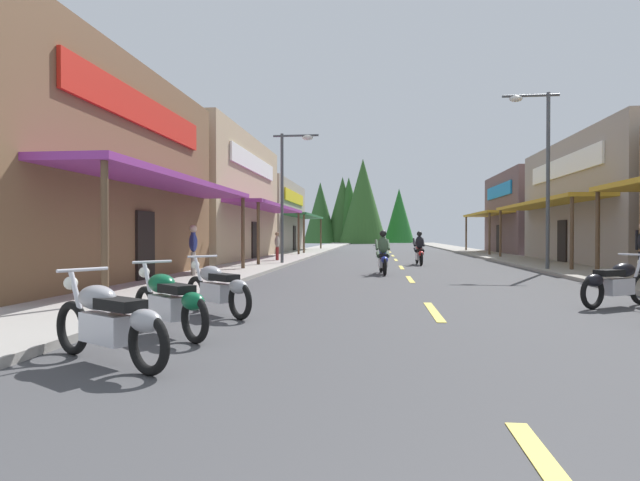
{
  "coord_description": "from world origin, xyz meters",
  "views": [
    {
      "loc": [
        -1.04,
        -0.76,
        1.43
      ],
      "look_at": [
        -3.96,
        25.38,
        1.1
      ],
      "focal_mm": 28.69,
      "sensor_mm": 36.0,
      "label": 1
    }
  ],
  "objects_px": {
    "motorcycle_parked_right_3": "(616,282)",
    "pedestrian_browsing": "(193,248)",
    "motorcycle_parked_left_1": "(169,301)",
    "motorcycle_parked_left_2": "(217,287)",
    "streetlamp_right": "(540,157)",
    "pedestrian_by_shop": "(277,245)",
    "motorcycle_parked_left_0": "(109,320)",
    "rider_cruising_lead": "(383,256)",
    "rider_cruising_trailing": "(419,251)",
    "streetlamp_left": "(289,179)"
  },
  "relations": [
    {
      "from": "rider_cruising_trailing",
      "to": "motorcycle_parked_left_2",
      "type": "bearing_deg",
      "value": 160.03
    },
    {
      "from": "motorcycle_parked_left_1",
      "to": "pedestrian_browsing",
      "type": "height_order",
      "value": "pedestrian_browsing"
    },
    {
      "from": "motorcycle_parked_left_2",
      "to": "pedestrian_browsing",
      "type": "distance_m",
      "value": 7.61
    },
    {
      "from": "motorcycle_parked_right_3",
      "to": "pedestrian_browsing",
      "type": "height_order",
      "value": "pedestrian_browsing"
    },
    {
      "from": "motorcycle_parked_left_0",
      "to": "pedestrian_by_shop",
      "type": "distance_m",
      "value": 20.18
    },
    {
      "from": "motorcycle_parked_left_0",
      "to": "rider_cruising_trailing",
      "type": "xyz_separation_m",
      "value": [
        4.87,
        18.84,
        0.17
      ]
    },
    {
      "from": "streetlamp_right",
      "to": "pedestrian_by_shop",
      "type": "bearing_deg",
      "value": 154.95
    },
    {
      "from": "motorcycle_parked_right_3",
      "to": "rider_cruising_trailing",
      "type": "height_order",
      "value": "rider_cruising_trailing"
    },
    {
      "from": "motorcycle_parked_right_3",
      "to": "pedestrian_browsing",
      "type": "bearing_deg",
      "value": 120.72
    },
    {
      "from": "pedestrian_browsing",
      "to": "motorcycle_parked_left_0",
      "type": "bearing_deg",
      "value": 79.11
    },
    {
      "from": "streetlamp_left",
      "to": "streetlamp_right",
      "type": "distance_m",
      "value": 10.58
    },
    {
      "from": "streetlamp_right",
      "to": "motorcycle_parked_left_2",
      "type": "distance_m",
      "value": 14.98
    },
    {
      "from": "motorcycle_parked_left_0",
      "to": "rider_cruising_trailing",
      "type": "bearing_deg",
      "value": -74.27
    },
    {
      "from": "motorcycle_parked_left_1",
      "to": "rider_cruising_lead",
      "type": "xyz_separation_m",
      "value": [
        3.12,
        11.41,
        0.17
      ]
    },
    {
      "from": "streetlamp_left",
      "to": "motorcycle_parked_right_3",
      "type": "xyz_separation_m",
      "value": [
        8.69,
        -12.55,
        -3.46
      ]
    },
    {
      "from": "streetlamp_left",
      "to": "pedestrian_browsing",
      "type": "distance_m",
      "value": 8.17
    },
    {
      "from": "motorcycle_parked_left_2",
      "to": "streetlamp_right",
      "type": "bearing_deg",
      "value": -86.38
    },
    {
      "from": "motorcycle_parked_left_0",
      "to": "motorcycle_parked_left_2",
      "type": "relative_size",
      "value": 1.14
    },
    {
      "from": "pedestrian_browsing",
      "to": "motorcycle_parked_left_1",
      "type": "bearing_deg",
      "value": 81.82
    },
    {
      "from": "streetlamp_left",
      "to": "pedestrian_browsing",
      "type": "bearing_deg",
      "value": -103.73
    },
    {
      "from": "pedestrian_by_shop",
      "to": "motorcycle_parked_left_1",
      "type": "bearing_deg",
      "value": 79.09
    },
    {
      "from": "rider_cruising_lead",
      "to": "motorcycle_parked_left_0",
      "type": "bearing_deg",
      "value": 162.17
    },
    {
      "from": "motorcycle_parked_left_1",
      "to": "pedestrian_browsing",
      "type": "xyz_separation_m",
      "value": [
        -2.92,
        8.84,
        0.51
      ]
    },
    {
      "from": "motorcycle_parked_left_1",
      "to": "motorcycle_parked_left_2",
      "type": "bearing_deg",
      "value": -52.55
    },
    {
      "from": "rider_cruising_trailing",
      "to": "pedestrian_by_shop",
      "type": "bearing_deg",
      "value": 77.24
    },
    {
      "from": "motorcycle_parked_left_2",
      "to": "pedestrian_by_shop",
      "type": "distance_m",
      "value": 16.74
    },
    {
      "from": "streetlamp_left",
      "to": "motorcycle_parked_left_1",
      "type": "height_order",
      "value": "streetlamp_left"
    },
    {
      "from": "streetlamp_left",
      "to": "motorcycle_parked_right_3",
      "type": "height_order",
      "value": "streetlamp_left"
    },
    {
      "from": "streetlamp_right",
      "to": "pedestrian_by_shop",
      "type": "height_order",
      "value": "streetlamp_right"
    },
    {
      "from": "streetlamp_left",
      "to": "motorcycle_parked_left_1",
      "type": "xyz_separation_m",
      "value": [
        1.11,
        -16.24,
        -3.46
      ]
    },
    {
      "from": "motorcycle_parked_right_3",
      "to": "pedestrian_browsing",
      "type": "relative_size",
      "value": 1.07
    },
    {
      "from": "rider_cruising_trailing",
      "to": "motorcycle_parked_right_3",
      "type": "bearing_deg",
      "value": -171.4
    },
    {
      "from": "motorcycle_parked_left_1",
      "to": "rider_cruising_trailing",
      "type": "xyz_separation_m",
      "value": [
        4.86,
        17.23,
        0.17
      ]
    },
    {
      "from": "streetlamp_left",
      "to": "motorcycle_parked_left_0",
      "type": "bearing_deg",
      "value": -86.45
    },
    {
      "from": "rider_cruising_lead",
      "to": "pedestrian_by_shop",
      "type": "height_order",
      "value": "rider_cruising_lead"
    },
    {
      "from": "motorcycle_parked_right_3",
      "to": "motorcycle_parked_left_2",
      "type": "relative_size",
      "value": 1.11
    },
    {
      "from": "streetlamp_left",
      "to": "rider_cruising_trailing",
      "type": "bearing_deg",
      "value": 9.42
    },
    {
      "from": "streetlamp_left",
      "to": "pedestrian_browsing",
      "type": "height_order",
      "value": "streetlamp_left"
    },
    {
      "from": "motorcycle_parked_left_1",
      "to": "pedestrian_by_shop",
      "type": "height_order",
      "value": "pedestrian_by_shop"
    },
    {
      "from": "motorcycle_parked_left_2",
      "to": "rider_cruising_lead",
      "type": "relative_size",
      "value": 0.78
    },
    {
      "from": "pedestrian_by_shop",
      "to": "motorcycle_parked_left_2",
      "type": "bearing_deg",
      "value": 80.17
    },
    {
      "from": "streetlamp_right",
      "to": "pedestrian_by_shop",
      "type": "distance_m",
      "value": 12.77
    },
    {
      "from": "motorcycle_parked_left_2",
      "to": "pedestrian_by_shop",
      "type": "relative_size",
      "value": 1.07
    },
    {
      "from": "motorcycle_parked_left_1",
      "to": "rider_cruising_trailing",
      "type": "bearing_deg",
      "value": -65.15
    },
    {
      "from": "streetlamp_left",
      "to": "streetlamp_right",
      "type": "relative_size",
      "value": 0.89
    },
    {
      "from": "streetlamp_right",
      "to": "motorcycle_parked_left_0",
      "type": "relative_size",
      "value": 3.57
    },
    {
      "from": "streetlamp_right",
      "to": "motorcycle_parked_left_1",
      "type": "distance_m",
      "value": 16.5
    },
    {
      "from": "motorcycle_parked_left_1",
      "to": "motorcycle_parked_left_2",
      "type": "height_order",
      "value": "same"
    },
    {
      "from": "streetlamp_right",
      "to": "pedestrian_browsing",
      "type": "height_order",
      "value": "streetlamp_right"
    },
    {
      "from": "streetlamp_right",
      "to": "rider_cruising_lead",
      "type": "xyz_separation_m",
      "value": [
        -5.91,
        -1.85,
        -3.7
      ]
    }
  ]
}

